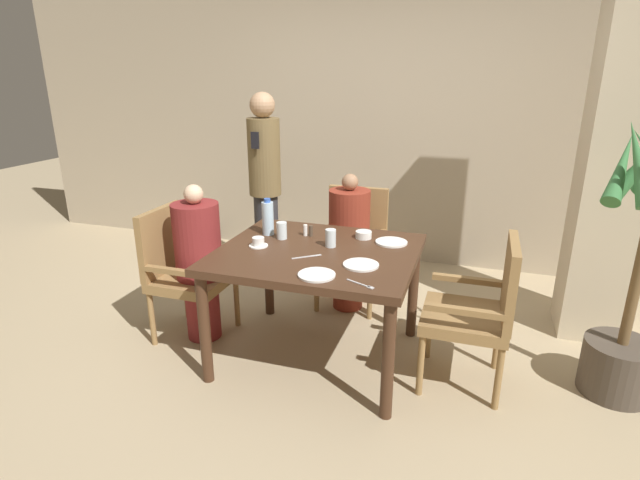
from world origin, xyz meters
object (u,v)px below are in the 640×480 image
at_px(chair_far_side, 353,241).
at_px(plate_main_right, 391,242).
at_px(chair_left_side, 182,268).
at_px(plate_main_left, 361,265).
at_px(diner_in_far_chair, 349,241).
at_px(bowl_small, 364,235).
at_px(glass_tall_near, 282,231).
at_px(teacup_with_saucer, 258,242).
at_px(diner_in_left_chair, 199,262).
at_px(plate_dessert_center, 317,275).
at_px(chair_right_side, 480,307).
at_px(standing_host, 265,182).
at_px(water_bottle, 268,218).
at_px(glass_tall_mid, 331,238).
at_px(potted_palm, 633,297).

height_order(chair_far_side, plate_main_right, chair_far_side).
relative_size(chair_left_side, plate_main_left, 4.47).
relative_size(diner_in_far_chair, plate_main_right, 5.25).
relative_size(bowl_small, glass_tall_near, 0.95).
xyz_separation_m(plate_main_right, teacup_with_saucer, (-0.80, -0.33, 0.02)).
bearing_deg(diner_in_left_chair, plate_dessert_center, -21.72).
relative_size(chair_far_side, plate_main_right, 4.47).
distance_m(chair_far_side, plate_main_right, 0.81).
height_order(chair_far_side, plate_main_left, chair_far_side).
height_order(plate_dessert_center, teacup_with_saucer, teacup_with_saucer).
xyz_separation_m(plate_main_left, teacup_with_saucer, (-0.71, 0.12, 0.02)).
bearing_deg(chair_far_side, plate_main_left, -73.61).
distance_m(chair_right_side, plate_main_left, 0.75).
distance_m(plate_dessert_center, glass_tall_near, 0.69).
relative_size(standing_host, plate_main_right, 7.95).
relative_size(diner_in_far_chair, water_bottle, 4.33).
height_order(diner_in_left_chair, chair_far_side, diner_in_left_chair).
bearing_deg(chair_right_side, glass_tall_mid, 174.57).
height_order(potted_palm, glass_tall_near, potted_palm).
relative_size(teacup_with_saucer, glass_tall_near, 1.07).
bearing_deg(plate_main_right, water_bottle, -174.65).
distance_m(standing_host, plate_main_left, 1.82).
bearing_deg(plate_dessert_center, plate_main_left, 48.33).
distance_m(potted_palm, teacup_with_saucer, 2.22).
bearing_deg(glass_tall_mid, water_bottle, 167.10).
xyz_separation_m(chair_far_side, glass_tall_near, (-0.30, -0.79, 0.30)).
bearing_deg(bowl_small, diner_in_left_chair, -163.50).
height_order(potted_palm, plate_main_right, potted_palm).
bearing_deg(plate_main_right, diner_in_left_chair, -167.73).
bearing_deg(glass_tall_near, diner_in_left_chair, -166.06).
height_order(chair_far_side, diner_in_far_chair, diner_in_far_chair).
distance_m(chair_left_side, bowl_small, 1.30).
distance_m(chair_left_side, plate_main_right, 1.48).
bearing_deg(glass_tall_mid, chair_right_side, -5.43).
bearing_deg(glass_tall_mid, potted_palm, 2.58).
xyz_separation_m(diner_in_left_chair, plate_main_right, (1.29, 0.28, 0.19)).
distance_m(chair_far_side, potted_palm, 1.97).
distance_m(chair_far_side, glass_tall_near, 0.89).
height_order(chair_far_side, glass_tall_near, chair_far_side).
bearing_deg(chair_far_side, plate_dessert_center, -84.53).
distance_m(diner_in_far_chair, bowl_small, 0.56).
distance_m(teacup_with_saucer, water_bottle, 0.27).
bearing_deg(plate_dessert_center, glass_tall_mid, 97.83).
bearing_deg(plate_main_left, plate_main_right, 78.04).
distance_m(diner_in_left_chair, bowl_small, 1.15).
bearing_deg(plate_dessert_center, plate_main_right, 66.51).
bearing_deg(water_bottle, diner_in_far_chair, 54.15).
relative_size(diner_in_left_chair, chair_right_side, 1.20).
height_order(teacup_with_saucer, water_bottle, water_bottle).
bearing_deg(diner_in_far_chair, glass_tall_near, -114.77).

